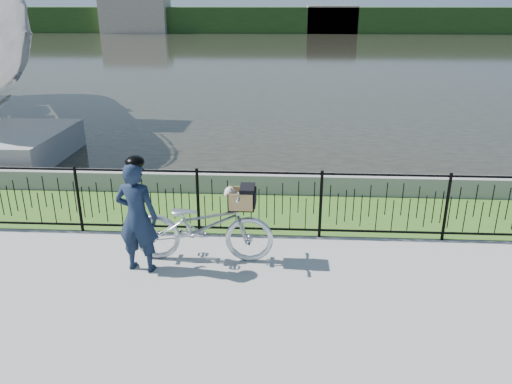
{
  "coord_description": "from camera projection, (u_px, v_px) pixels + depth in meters",
  "views": [
    {
      "loc": [
        0.37,
        -5.9,
        3.64
      ],
      "look_at": [
        -0.01,
        1.0,
        1.0
      ],
      "focal_mm": 35.0,
      "sensor_mm": 36.0,
      "label": 1
    }
  ],
  "objects": [
    {
      "name": "ground",
      "position": [
        253.0,
        286.0,
        6.82
      ],
      "size": [
        120.0,
        120.0,
        0.0
      ],
      "primitive_type": "plane",
      "color": "gray",
      "rests_on": "ground"
    },
    {
      "name": "grass_strip",
      "position": [
        262.0,
        211.0,
        9.25
      ],
      "size": [
        60.0,
        2.0,
        0.01
      ],
      "primitive_type": "cube",
      "color": "#39631F",
      "rests_on": "ground"
    },
    {
      "name": "water",
      "position": [
        280.0,
        53.0,
        37.6
      ],
      "size": [
        120.0,
        120.0,
        0.0
      ],
      "primitive_type": "plane",
      "color": "black",
      "rests_on": "ground"
    },
    {
      "name": "quay_wall",
      "position": [
        264.0,
        183.0,
        10.11
      ],
      "size": [
        60.0,
        0.3,
        0.4
      ],
      "primitive_type": "cube",
      "color": "gray",
      "rests_on": "ground"
    },
    {
      "name": "fence",
      "position": [
        259.0,
        203.0,
        8.11
      ],
      "size": [
        14.0,
        0.06,
        1.15
      ],
      "primitive_type": null,
      "color": "black",
      "rests_on": "ground"
    },
    {
      "name": "far_treeline",
      "position": [
        283.0,
        20.0,
        62.24
      ],
      "size": [
        120.0,
        6.0,
        3.0
      ],
      "primitive_type": "cube",
      "color": "#25451A",
      "rests_on": "ground"
    },
    {
      "name": "far_building_left",
      "position": [
        136.0,
        16.0,
        61.13
      ],
      "size": [
        8.0,
        4.0,
        4.0
      ],
      "primitive_type": "cube",
      "color": "#A89787",
      "rests_on": "ground"
    },
    {
      "name": "far_building_right",
      "position": [
        332.0,
        20.0,
        60.49
      ],
      "size": [
        6.0,
        3.0,
        3.2
      ],
      "primitive_type": "cube",
      "color": "#A89787",
      "rests_on": "ground"
    },
    {
      "name": "bicycle_rig",
      "position": [
        203.0,
        225.0,
        7.35
      ],
      "size": [
        2.1,
        0.73,
        1.2
      ],
      "color": "silver",
      "rests_on": "ground"
    },
    {
      "name": "cyclist",
      "position": [
        137.0,
        215.0,
        6.98
      ],
      "size": [
        0.64,
        0.47,
        1.71
      ],
      "color": "#121D31",
      "rests_on": "ground"
    }
  ]
}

